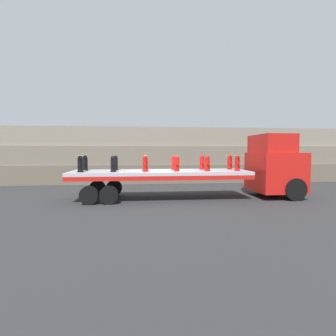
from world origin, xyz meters
The scene contains 19 objects.
ground_plane centered at (0.00, 0.00, 0.00)m, with size 120.00×120.00×0.00m, color #2D2D30.
rock_cliff centered at (0.00, 7.44, 2.05)m, with size 60.00×3.30×4.11m.
truck_cab centered at (6.00, 0.00, 1.59)m, with size 2.23×2.72×3.20m.
flatbed_trailer centered at (-0.52, 0.00, 1.14)m, with size 8.65×2.56×1.40m.
fire_hydrant_black_near_0 centered at (-3.73, -0.54, 1.76)m, with size 0.30×0.51×0.75m.
fire_hydrant_black_far_0 centered at (-3.73, 0.54, 1.76)m, with size 0.30×0.51×0.75m.
fire_hydrant_black_near_1 centered at (-2.24, -0.54, 1.76)m, with size 0.30×0.51×0.75m.
fire_hydrant_black_far_1 centered at (-2.24, 0.54, 1.76)m, with size 0.30×0.51×0.75m.
fire_hydrant_red_near_2 centered at (-0.75, -0.54, 1.76)m, with size 0.30×0.51×0.75m.
fire_hydrant_red_far_2 centered at (-0.75, 0.54, 1.76)m, with size 0.30×0.51×0.75m.
fire_hydrant_red_near_3 centered at (0.75, -0.54, 1.76)m, with size 0.30×0.51×0.75m.
fire_hydrant_red_far_3 centered at (0.75, 0.54, 1.76)m, with size 0.30×0.51×0.75m.
fire_hydrant_red_near_4 centered at (2.24, -0.54, 1.76)m, with size 0.30×0.51×0.75m.
fire_hydrant_red_far_4 centered at (2.24, 0.54, 1.76)m, with size 0.30×0.51×0.75m.
fire_hydrant_red_near_5 centered at (3.73, -0.54, 1.76)m, with size 0.30×0.51×0.75m.
fire_hydrant_red_far_5 centered at (3.73, 0.54, 1.76)m, with size 0.30×0.51×0.75m.
cargo_strap_rear centered at (-3.73, 0.00, 2.15)m, with size 0.05×2.66×0.01m.
cargo_strap_middle centered at (-0.75, 0.00, 2.15)m, with size 0.05×2.66×0.01m.
cargo_strap_front centered at (3.73, 0.00, 2.15)m, with size 0.05×2.66×0.01m.
Camera 1 is at (-0.97, -12.87, 2.36)m, focal length 28.00 mm.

